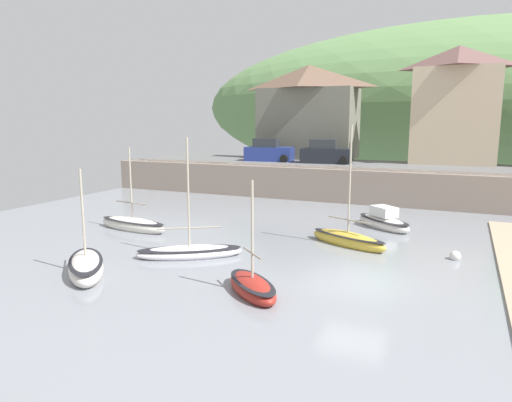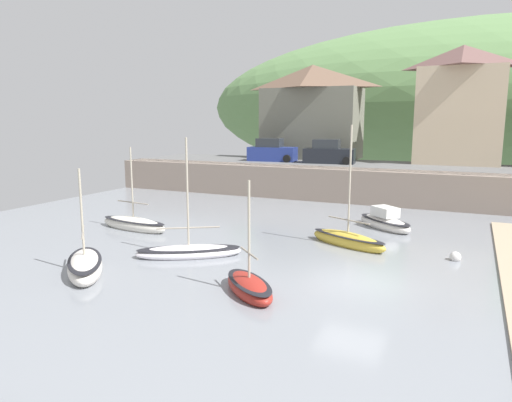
% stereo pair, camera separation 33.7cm
% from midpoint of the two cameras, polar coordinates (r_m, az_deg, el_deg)
% --- Properties ---
extents(quay_seawall, '(48.00, 9.40, 2.40)m').
position_cam_midpoint_polar(quay_seawall, '(34.70, 17.82, 1.84)').
color(quay_seawall, gray).
rests_on(quay_seawall, ground).
extents(hillside_backdrop, '(80.00, 44.00, 22.23)m').
position_cam_midpoint_polar(hillside_backdrop, '(71.95, 25.49, 10.39)').
color(hillside_backdrop, '#618A51').
rests_on(hillside_backdrop, ground).
extents(waterfront_building_left, '(8.94, 4.89, 8.42)m').
position_cam_midpoint_polar(waterfront_building_left, '(44.05, 6.18, 10.80)').
color(waterfront_building_left, slate).
rests_on(waterfront_building_left, ground).
extents(waterfront_building_centre, '(6.69, 5.77, 9.36)m').
position_cam_midpoint_polar(waterfront_building_centre, '(41.95, 22.92, 10.79)').
color(waterfront_building_centre, beige).
rests_on(waterfront_building_centre, ground).
extents(motorboat_with_cabin, '(3.69, 3.79, 4.32)m').
position_cam_midpoint_polar(motorboat_with_cabin, '(19.46, -20.45, -7.47)').
color(motorboat_with_cabin, silver).
rests_on(motorboat_with_cabin, ground).
extents(fishing_boat_green, '(3.04, 2.97, 4.10)m').
position_cam_midpoint_polar(fishing_boat_green, '(16.32, -1.05, -10.36)').
color(fishing_boat_green, maroon).
rests_on(fishing_boat_green, ground).
extents(sailboat_blue_trim, '(4.57, 3.61, 5.32)m').
position_cam_midpoint_polar(sailboat_blue_trim, '(20.76, -8.54, -6.11)').
color(sailboat_blue_trim, white).
rests_on(sailboat_blue_trim, ground).
extents(sailboat_nearest_shore, '(4.20, 2.59, 5.87)m').
position_cam_midpoint_polar(sailboat_nearest_shore, '(22.71, 10.70, -4.61)').
color(sailboat_nearest_shore, gold).
rests_on(sailboat_nearest_shore, ground).
extents(rowboat_small_beached, '(3.80, 3.56, 1.38)m').
position_cam_midpoint_polar(rowboat_small_beached, '(26.86, 14.91, -2.43)').
color(rowboat_small_beached, silver).
rests_on(rowboat_small_beached, ground).
extents(sailboat_white_hull, '(4.63, 1.68, 4.67)m').
position_cam_midpoint_polar(sailboat_white_hull, '(26.39, -15.14, -2.78)').
color(sailboat_white_hull, silver).
rests_on(sailboat_white_hull, ground).
extents(parked_car_near_slipway, '(4.24, 2.08, 1.95)m').
position_cam_midpoint_polar(parked_car_near_slipway, '(40.63, 1.31, 6.03)').
color(parked_car_near_slipway, navy).
rests_on(parked_car_near_slipway, ground).
extents(parked_car_by_wall, '(4.27, 2.17, 1.95)m').
position_cam_midpoint_polar(parked_car_by_wall, '(38.97, 8.22, 5.77)').
color(parked_car_by_wall, black).
rests_on(parked_car_by_wall, ground).
extents(mooring_buoy, '(0.47, 0.47, 0.47)m').
position_cam_midpoint_polar(mooring_buoy, '(21.82, 22.67, -6.22)').
color(mooring_buoy, silver).
rests_on(mooring_buoy, ground).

